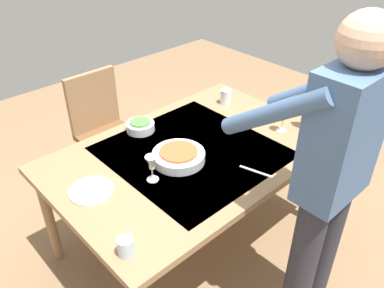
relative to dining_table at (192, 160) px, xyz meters
The scene contains 13 objects.
ground_plane 0.66m from the dining_table, ahead, with size 6.00×6.00×0.00m, color #846647.
dining_table is the anchor object (origin of this frame).
chair_near 0.94m from the dining_table, 86.21° to the right, with size 0.40×0.40×0.91m.
person_server 0.86m from the dining_table, 95.53° to the left, with size 0.42×0.61×1.69m.
wine_bottle 0.81m from the dining_table, 157.01° to the left, with size 0.07×0.07×0.30m.
wine_glass_left 0.64m from the dining_table, 159.00° to the left, with size 0.07×0.07×0.15m.
wine_glass_right 0.38m from the dining_table, ahead, with size 0.07×0.07×0.15m.
water_cup_near_left 0.67m from the dining_table, 154.38° to the right, with size 0.08×0.08×0.11m, color silver.
water_cup_near_right 0.83m from the dining_table, 27.37° to the left, with size 0.07×0.07×0.09m, color silver.
serving_bowl_pasta 0.15m from the dining_table, ahead, with size 0.30×0.30×0.07m.
side_bowl_salad 0.42m from the dining_table, 78.43° to the right, with size 0.18×0.18×0.07m.
dinner_plate_near 0.64m from the dining_table, ahead, with size 0.23×0.23×0.01m, color silver.
table_knife 0.41m from the dining_table, 107.11° to the left, with size 0.01×0.20×0.01m, color silver.
Camera 1 is at (1.30, 1.40, 2.03)m, focal length 36.62 mm.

